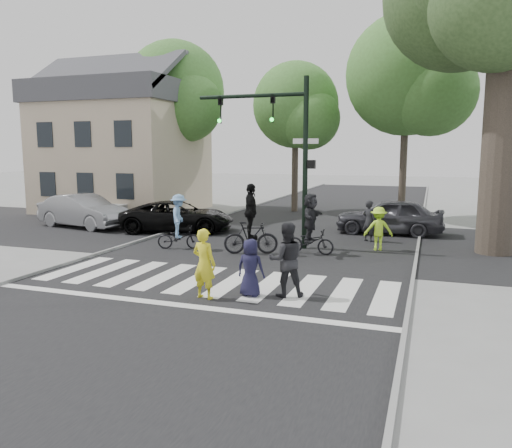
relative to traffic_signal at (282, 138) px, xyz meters
The scene contains 23 objects.
ground 7.33m from the traffic_signal, 93.27° to the right, with size 120.00×120.00×0.00m, color gray.
road_stem 4.09m from the traffic_signal, 106.46° to the right, with size 10.00×70.00×0.01m, color black.
road_cross 4.31m from the traffic_signal, 101.11° to the left, with size 70.00×10.00×0.01m, color black.
curb_left 6.74m from the traffic_signal, 167.50° to the right, with size 0.10×70.00×0.10m, color gray.
curb_right 6.19m from the traffic_signal, 14.31° to the right, with size 0.10×70.00×0.10m, color gray.
crosswalk 6.78m from the traffic_signal, 93.66° to the right, with size 10.00×3.85×0.01m.
traffic_signal is the anchor object (origin of this frame).
bg_tree_0 17.31m from the traffic_signal, 145.17° to the left, with size 5.46×5.20×8.97m.
bg_tree_1 13.26m from the traffic_signal, 134.31° to the left, with size 6.09×5.80×9.80m.
bg_tree_2 10.80m from the traffic_signal, 101.45° to the left, with size 5.04×4.80×8.40m.
bg_tree_3 10.35m from the traffic_signal, 66.46° to the left, with size 6.30×6.00×10.20m.
house 14.17m from the traffic_signal, 146.70° to the left, with size 8.40×8.10×8.82m.
pedestrian_woman 7.38m from the traffic_signal, 89.23° to the right, with size 0.61×0.40×1.68m, color yellow.
pedestrian_child 7.03m from the traffic_signal, 80.31° to the right, with size 0.68×0.45×1.40m, color #1B1937.
pedestrian_adult 6.87m from the traffic_signal, 72.51° to the right, with size 0.87×0.68×1.79m, color black.
cyclist_left 4.78m from the traffic_signal, 155.62° to the right, with size 1.63×1.14×1.96m.
cyclist_mid 3.34m from the traffic_signal, 113.38° to the right, with size 1.89×1.20×2.39m.
cyclist_right 3.34m from the traffic_signal, 33.65° to the right, with size 1.64×1.53×2.06m.
car_suv 6.42m from the traffic_signal, 160.29° to the left, with size 2.21×4.78×1.33m, color black.
car_silver 10.44m from the traffic_signal, behind, with size 1.60×4.58×1.51m, color gray.
car_grey 6.33m from the traffic_signal, 51.18° to the left, with size 1.77×4.40×1.50m, color #3A3A40.
bystander_hivis 4.64m from the traffic_signal, ahead, with size 0.99×0.57×1.53m, color #C0FF2E.
bystander_dark 4.74m from the traffic_signal, 37.17° to the left, with size 0.58×0.38×1.60m, color black.
Camera 1 is at (5.39, -10.91, 3.47)m, focal length 35.00 mm.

